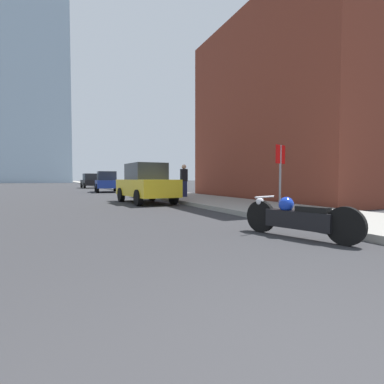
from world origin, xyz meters
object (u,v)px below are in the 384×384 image
at_px(parked_car_yellow, 146,184).
at_px(parked_car_blue, 107,182).
at_px(parked_car_black, 91,181).
at_px(motorcycle, 297,217).
at_px(pedestrian, 184,180).
at_px(stop_sign, 280,165).

relative_size(parked_car_yellow, parked_car_blue, 1.06).
height_order(parked_car_blue, parked_car_black, parked_car_black).
bearing_deg(parked_car_blue, parked_car_black, 93.97).
distance_m(motorcycle, parked_car_yellow, 8.99).
bearing_deg(pedestrian, motorcycle, -101.47).
relative_size(parked_car_blue, parked_car_black, 1.01).
bearing_deg(motorcycle, stop_sign, 36.43).
distance_m(motorcycle, parked_car_black, 33.30).
bearing_deg(stop_sign, motorcycle, -126.70).
bearing_deg(stop_sign, parked_car_blue, 99.23).
distance_m(motorcycle, stop_sign, 4.51).
bearing_deg(pedestrian, parked_car_yellow, -149.49).
relative_size(motorcycle, parked_car_yellow, 0.52).
xyz_separation_m(motorcycle, parked_car_yellow, (-0.37, 8.97, 0.50)).
bearing_deg(parked_car_blue, motorcycle, -85.60).
relative_size(parked_car_black, stop_sign, 1.95).
relative_size(parked_car_yellow, pedestrian, 2.50).
bearing_deg(parked_car_black, motorcycle, -93.02).
relative_size(motorcycle, pedestrian, 1.31).
height_order(motorcycle, parked_car_yellow, parked_car_yellow).
bearing_deg(parked_car_blue, parked_car_yellow, -86.78).
height_order(motorcycle, pedestrian, pedestrian).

